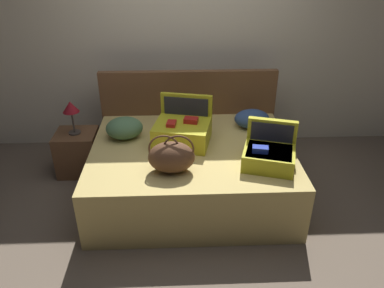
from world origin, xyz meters
TOP-DOWN VIEW (x-y plane):
  - ground_plane at (0.00, 0.00)m, footprint 12.00×12.00m
  - back_wall at (0.00, 1.65)m, footprint 8.00×0.10m
  - bed at (0.00, 0.40)m, footprint 1.93×1.52m
  - headboard at (0.00, 1.20)m, footprint 1.97×0.08m
  - hard_case_large at (-0.08, 0.52)m, footprint 0.61×0.57m
  - hard_case_medium at (0.67, 0.08)m, footprint 0.54×0.52m
  - duffel_bag at (-0.19, -0.01)m, footprint 0.41×0.28m
  - pillow_near_headboard at (-0.66, 0.64)m, footprint 0.40×0.35m
  - pillow_center_head at (0.66, 0.82)m, footprint 0.38×0.29m
  - nightstand at (-1.25, 0.91)m, footprint 0.44×0.40m
  - table_lamp at (-1.25, 0.91)m, footprint 0.17×0.17m

SIDE VIEW (x-z plane):
  - ground_plane at x=0.00m, z-range 0.00..0.00m
  - nightstand at x=-1.25m, z-range 0.00..0.48m
  - bed at x=0.00m, z-range 0.00..0.56m
  - headboard at x=0.00m, z-range 0.00..1.07m
  - pillow_center_head at x=0.66m, z-range 0.56..0.76m
  - pillow_near_headboard at x=-0.66m, z-range 0.56..0.77m
  - hard_case_medium at x=0.67m, z-range 0.49..0.85m
  - hard_case_large at x=-0.08m, z-range 0.48..0.91m
  - duffel_bag at x=-0.19m, z-range 0.53..0.88m
  - table_lamp at x=-1.25m, z-range 0.58..0.95m
  - back_wall at x=0.00m, z-range 0.00..2.60m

